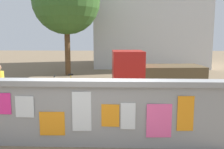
{
  "coord_description": "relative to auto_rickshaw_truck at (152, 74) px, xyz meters",
  "views": [
    {
      "loc": [
        0.65,
        -5.31,
        2.41
      ],
      "look_at": [
        0.34,
        2.87,
        1.16
      ],
      "focal_mm": 40.16,
      "sensor_mm": 36.0,
      "label": 1
    }
  ],
  "objects": [
    {
      "name": "motorcycle",
      "position": [
        -3.02,
        -2.46,
        -0.44
      ],
      "size": [
        1.89,
        0.58,
        0.87
      ],
      "color": "black",
      "rests_on": "ground"
    },
    {
      "name": "auto_rickshaw_truck",
      "position": [
        0.0,
        0.0,
        0.0
      ],
      "size": [
        3.7,
        1.77,
        1.85
      ],
      "color": "black",
      "rests_on": "ground"
    },
    {
      "name": "ground",
      "position": [
        -1.89,
        3.25,
        -0.9
      ],
      "size": [
        60.0,
        60.0,
        0.0
      ],
      "primitive_type": "plane",
      "color": "#7A664C"
    },
    {
      "name": "poster_wall",
      "position": [
        -1.89,
        -4.76,
        -0.14
      ],
      "size": [
        6.85,
        0.42,
        1.48
      ],
      "color": "gray",
      "rests_on": "ground"
    },
    {
      "name": "tree_roadside",
      "position": [
        -4.63,
        5.56,
        3.69
      ],
      "size": [
        4.16,
        4.16,
        6.69
      ],
      "color": "brown",
      "rests_on": "ground"
    },
    {
      "name": "bicycle_near",
      "position": [
        -3.39,
        -0.42,
        -0.54
      ],
      "size": [
        1.69,
        0.49,
        0.95
      ],
      "color": "black",
      "rests_on": "ground"
    },
    {
      "name": "building_background",
      "position": [
        1.01,
        11.72,
        3.65
      ],
      "size": [
        8.9,
        7.25,
        9.07
      ],
      "color": "silver",
      "rests_on": "ground"
    },
    {
      "name": "bicycle_far",
      "position": [
        -0.14,
        -3.46,
        -0.54
      ],
      "size": [
        1.68,
        0.54,
        0.95
      ],
      "color": "black",
      "rests_on": "ground"
    }
  ]
}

